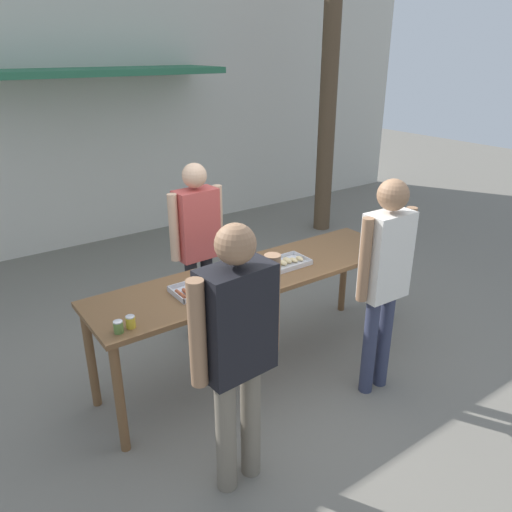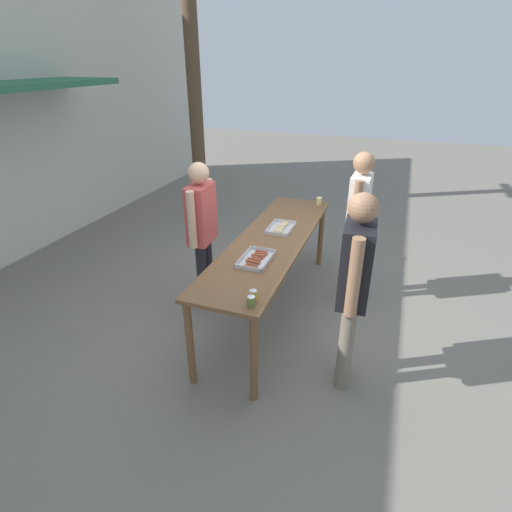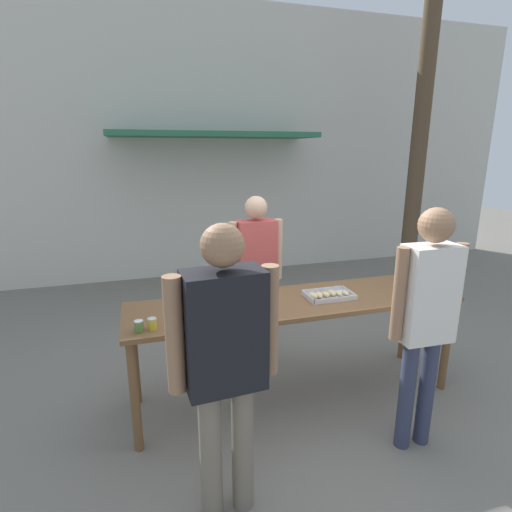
{
  "view_description": "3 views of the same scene",
  "coord_description": "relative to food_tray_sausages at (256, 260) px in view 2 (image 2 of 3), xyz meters",
  "views": [
    {
      "loc": [
        -2.22,
        -3.12,
        2.69
      ],
      "look_at": [
        0.0,
        0.0,
        1.08
      ],
      "focal_mm": 35.0,
      "sensor_mm": 36.0,
      "label": 1
    },
    {
      "loc": [
        -3.81,
        -1.21,
        2.72
      ],
      "look_at": [
        -0.54,
        -0.02,
        0.98
      ],
      "focal_mm": 28.0,
      "sensor_mm": 36.0,
      "label": 2
    },
    {
      "loc": [
        -1.26,
        -2.97,
        2.18
      ],
      "look_at": [
        -0.13,
        0.78,
        1.13
      ],
      "focal_mm": 28.0,
      "sensor_mm": 36.0,
      "label": 3
    }
  ],
  "objects": [
    {
      "name": "person_customer_holding_hotdog",
      "position": [
        -0.3,
        -0.98,
        0.14
      ],
      "size": [
        0.64,
        0.27,
        1.81
      ],
      "rotation": [
        0.0,
        0.0,
        3.21
      ],
      "color": "#756B5B",
      "rests_on": "ground"
    },
    {
      "name": "food_tray_sausages",
      "position": [
        0.0,
        0.0,
        0.0
      ],
      "size": [
        0.45,
        0.28,
        0.04
      ],
      "color": "silver",
      "rests_on": "serving_table"
    },
    {
      "name": "utility_pole",
      "position": [
        3.58,
        2.47,
        1.97
      ],
      "size": [
        1.1,
        0.25,
        5.7
      ],
      "color": "brown",
      "rests_on": "ground"
    },
    {
      "name": "condiment_jar_ketchup",
      "position": [
        -0.66,
        -0.22,
        0.03
      ],
      "size": [
        0.07,
        0.07,
        0.09
      ],
      "color": "gold",
      "rests_on": "serving_table"
    },
    {
      "name": "ground_plane",
      "position": [
        0.55,
        0.02,
        -0.94
      ],
      "size": [
        24.0,
        24.0,
        0.0
      ],
      "primitive_type": "plane",
      "color": "slate"
    },
    {
      "name": "person_server_behind_table",
      "position": [
        0.42,
        0.8,
        0.1
      ],
      "size": [
        0.57,
        0.24,
        1.74
      ],
      "rotation": [
        0.0,
        0.0,
        0.05
      ],
      "color": "#232328",
      "rests_on": "ground"
    },
    {
      "name": "person_customer_with_cup",
      "position": [
        1.18,
        -0.82,
        0.16
      ],
      "size": [
        0.55,
        0.24,
        1.81
      ],
      "rotation": [
        0.0,
        0.0,
        3.11
      ],
      "color": "#333851",
      "rests_on": "ground"
    },
    {
      "name": "serving_table",
      "position": [
        0.55,
        0.02,
        -0.11
      ],
      "size": [
        2.87,
        0.73,
        0.93
      ],
      "color": "brown",
      "rests_on": "ground"
    },
    {
      "name": "condiment_jar_mustard",
      "position": [
        -0.75,
        -0.23,
        0.03
      ],
      "size": [
        0.07,
        0.07,
        0.09
      ],
      "color": "#567A38",
      "rests_on": "serving_table"
    },
    {
      "name": "beer_cup",
      "position": [
        1.85,
        -0.23,
        0.04
      ],
      "size": [
        0.07,
        0.07,
        0.1
      ],
      "color": "#DBC67A",
      "rests_on": "serving_table"
    },
    {
      "name": "food_tray_buns",
      "position": [
        0.83,
        -0.0,
        0.01
      ],
      "size": [
        0.41,
        0.27,
        0.06
      ],
      "color": "silver",
      "rests_on": "serving_table"
    }
  ]
}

